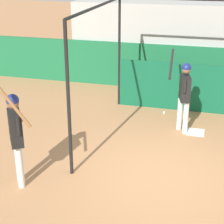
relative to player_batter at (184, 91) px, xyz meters
The scene contains 8 objects.
ground_plane 2.56m from the player_batter, 97.40° to the right, with size 60.00×60.00×0.00m, color #A8754C.
outfield_wall 3.20m from the player_batter, 95.38° to the left, with size 24.00×0.12×1.49m.
bleacher_section 4.45m from the player_batter, 93.86° to the left, with size 7.60×2.40×2.77m.
batting_cage 0.77m from the player_batter, 87.42° to the left, with size 4.11×4.12×3.13m.
home_plate 1.14m from the player_batter, ahead, with size 0.44×0.44×0.02m.
player_batter is the anchor object (origin of this frame).
player_waiting 4.29m from the player_batter, 130.83° to the right, with size 0.73×0.69×2.18m.
baseball 1.56m from the player_batter, 119.31° to the left, with size 0.07×0.07×0.07m.
Camera 1 is at (0.80, -6.51, 4.10)m, focal length 60.00 mm.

